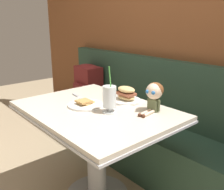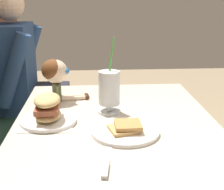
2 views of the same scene
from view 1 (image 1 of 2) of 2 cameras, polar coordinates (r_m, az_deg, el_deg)
The scene contains 9 objects.
wood_panel_wall at distance 2.31m, azimuth 13.94°, elevation 12.84°, with size 4.40×0.08×2.40m, color brown.
booth_bench at distance 2.35m, azimuth 8.95°, elevation -9.03°, with size 2.60×0.48×1.00m.
diner_table at distance 1.86m, azimuth -3.58°, elevation -8.66°, with size 1.11×0.81×0.74m.
toast_plate at distance 1.83m, azimuth -6.00°, elevation -2.08°, with size 0.25×0.25×0.04m.
milkshake_glass at distance 1.67m, azimuth -0.58°, elevation -0.70°, with size 0.10×0.10×0.32m.
sandwich_plate at distance 1.91m, azimuth 3.20°, elevation -0.12°, with size 0.22×0.22×0.12m.
butter_knife at distance 2.05m, azimuth -7.78°, elevation -0.25°, with size 0.24×0.05×0.01m.
seated_doll at distance 1.70m, azimuth 9.43°, elevation 0.47°, with size 0.13×0.23×0.20m.
backpack at distance 2.87m, azimuth -5.41°, elevation 2.99°, with size 0.31×0.26×0.41m.
Camera 1 is at (1.34, -0.83, 1.34)m, focal length 40.83 mm.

